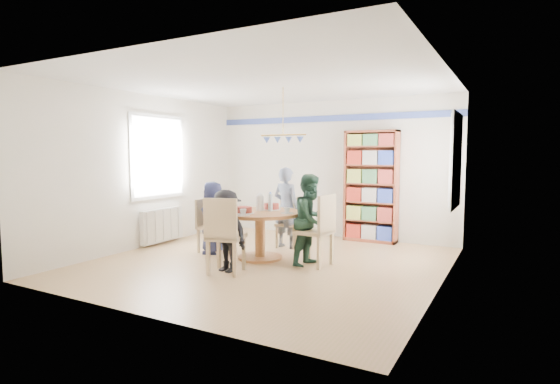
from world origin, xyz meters
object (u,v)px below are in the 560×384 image
Objects in this scene: chair_right at (319,227)px; radiator at (162,225)px; dining_table at (260,224)px; bookshelf at (371,187)px; chair_far at (289,220)px; person_left at (213,217)px; person_far at (286,208)px; chair_left at (208,223)px; chair_near at (224,232)px; person_right at (311,220)px; person_near at (226,231)px.

radiator is at bearing 178.22° from chair_right.
bookshelf is (1.12, 2.16, 0.47)m from dining_table.
dining_table is 1.04m from chair_far.
bookshelf reaches higher than person_left.
person_far is 0.68× the size of bookshelf.
person_far is (-0.01, 0.91, 0.15)m from dining_table.
chair_near reaches higher than chair_left.
chair_right is at bearing -44.59° from chair_far.
person_far is at bearing 138.87° from chair_right.
person_far is at bearing 40.90° from chair_left.
person_right is at bearing 143.78° from person_far.
person_right is 0.96× the size of person_far.
bookshelf is (1.15, 1.12, 0.55)m from chair_far.
chair_near is 0.75× the size of person_far.
person_left is (-0.89, -0.04, 0.04)m from dining_table.
dining_table is 0.88m from person_near.
person_right is 1.26m from person_far.
person_near is at bearing -138.75° from chair_right.
chair_far is (-1.03, 1.02, -0.11)m from chair_right.
chair_far is (1.02, 1.02, -0.01)m from chair_left.
bookshelf reaches higher than person_far.
chair_near is (0.06, -2.06, 0.11)m from chair_far.
chair_right is (2.05, 0.01, 0.09)m from chair_left.
chair_far is at bearing 44.99° from chair_left.
chair_left is 1.38m from person_far.
chair_right is 0.92× the size of person_near.
radiator is 3.94m from bookshelf.
chair_left is 0.78× the size of person_near.
dining_table is 0.89m from person_left.
radiator is at bearing -118.90° from person_left.
dining_table is at bearing 99.31° from person_right.
person_left is 1.20m from person_near.
person_right is 2.19m from bookshelf.
person_left is at bearing 133.51° from chair_near.
radiator is 1.15m from chair_left.
person_right is at bearing 1.44° from dining_table.
chair_right is 1.36m from person_far.
chair_left reaches higher than radiator.
person_far is at bearing 116.03° from person_left.
person_left is at bearing 99.96° from person_right.
dining_table is 1.49× the size of chair_far.
chair_far is at bearing 101.64° from person_near.
chair_near is 0.51× the size of bookshelf.
person_right is (-0.13, -0.00, 0.10)m from chair_right.
person_right is (0.87, 0.02, 0.12)m from dining_table.
chair_right is 0.16m from person_right.
person_right is at bearing -178.75° from chair_right.
dining_table is at bearing 99.93° from person_far.
person_far reaches higher than chair_near.
radiator is 1.12× the size of chair_left.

